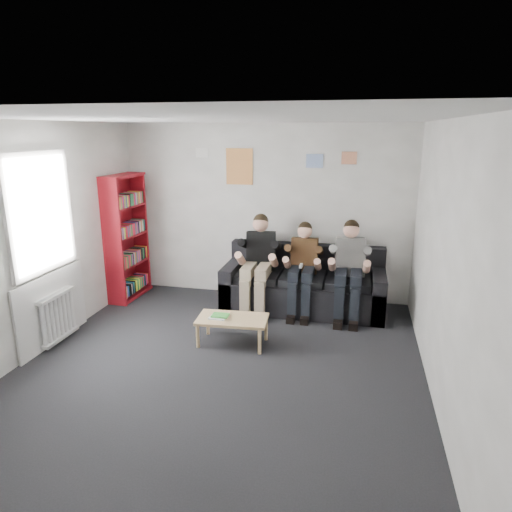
{
  "coord_description": "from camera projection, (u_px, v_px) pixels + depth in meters",
  "views": [
    {
      "loc": [
        1.42,
        -4.4,
        2.59
      ],
      "look_at": [
        0.13,
        1.3,
        0.97
      ],
      "focal_mm": 32.0,
      "sensor_mm": 36.0,
      "label": 1
    }
  ],
  "objects": [
    {
      "name": "radiator",
      "position": [
        58.0,
        316.0,
        5.68
      ],
      "size": [
        0.1,
        0.64,
        0.6
      ],
      "color": "white",
      "rests_on": "ground"
    },
    {
      "name": "game_cases",
      "position": [
        219.0,
        316.0,
        5.65
      ],
      "size": [
        0.23,
        0.19,
        0.03
      ],
      "rotation": [
        0.0,
        0.0,
        -0.06
      ],
      "color": "silver",
      "rests_on": "coffee_table"
    },
    {
      "name": "sofa",
      "position": [
        304.0,
        287.0,
        6.82
      ],
      "size": [
        2.35,
        0.96,
        0.91
      ],
      "color": "black",
      "rests_on": "ground"
    },
    {
      "name": "poster_blue",
      "position": [
        315.0,
        161.0,
        6.73
      ],
      "size": [
        0.25,
        0.01,
        0.2
      ],
      "primitive_type": "cube",
      "color": "#447CE8",
      "rests_on": "room_shell"
    },
    {
      "name": "poster_sign",
      "position": [
        202.0,
        153.0,
        7.08
      ],
      "size": [
        0.2,
        0.01,
        0.14
      ],
      "primitive_type": "cube",
      "color": "white",
      "rests_on": "room_shell"
    },
    {
      "name": "person_middle",
      "position": [
        302.0,
        269.0,
        6.54
      ],
      "size": [
        0.38,
        0.82,
        1.32
      ],
      "rotation": [
        0.0,
        0.0,
        0.03
      ],
      "color": "#553A1C",
      "rests_on": "sofa"
    },
    {
      "name": "window",
      "position": [
        46.0,
        264.0,
        5.51
      ],
      "size": [
        0.05,
        1.3,
        2.36
      ],
      "color": "white",
      "rests_on": "room_shell"
    },
    {
      "name": "person_left",
      "position": [
        258.0,
        264.0,
        6.66
      ],
      "size": [
        0.43,
        0.92,
        1.41
      ],
      "rotation": [
        0.0,
        0.0,
        0.14
      ],
      "color": "black",
      "rests_on": "sofa"
    },
    {
      "name": "bookshelf",
      "position": [
        127.0,
        237.0,
        7.13
      ],
      "size": [
        0.29,
        0.88,
        1.95
      ],
      "rotation": [
        0.0,
        0.0,
        -0.05
      ],
      "color": "maroon",
      "rests_on": "ground"
    },
    {
      "name": "coffee_table",
      "position": [
        232.0,
        321.0,
        5.65
      ],
      "size": [
        0.86,
        0.48,
        0.35
      ],
      "rotation": [
        0.0,
        0.0,
        0.07
      ],
      "color": "#D2BA79",
      "rests_on": "ground"
    },
    {
      "name": "room_shell",
      "position": [
        216.0,
        253.0,
        4.77
      ],
      "size": [
        5.0,
        5.0,
        5.0
      ],
      "color": "black",
      "rests_on": "ground"
    },
    {
      "name": "poster_pink",
      "position": [
        349.0,
        158.0,
        6.61
      ],
      "size": [
        0.22,
        0.01,
        0.18
      ],
      "primitive_type": "cube",
      "color": "#B63973",
      "rests_on": "room_shell"
    },
    {
      "name": "person_right",
      "position": [
        349.0,
        270.0,
        6.39
      ],
      "size": [
        0.41,
        0.88,
        1.38
      ],
      "rotation": [
        0.0,
        0.0,
        0.14
      ],
      "color": "silver",
      "rests_on": "sofa"
    },
    {
      "name": "poster_large",
      "position": [
        239.0,
        167.0,
        7.0
      ],
      "size": [
        0.42,
        0.01,
        0.55
      ],
      "primitive_type": "cube",
      "color": "gold",
      "rests_on": "room_shell"
    }
  ]
}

